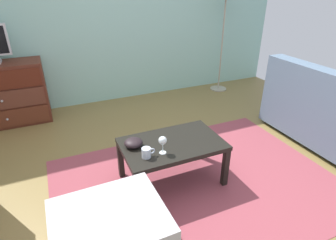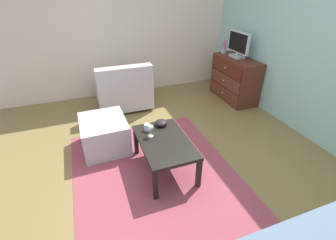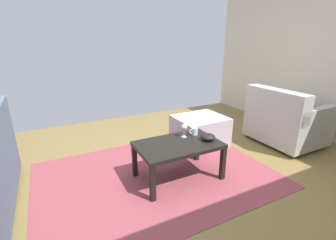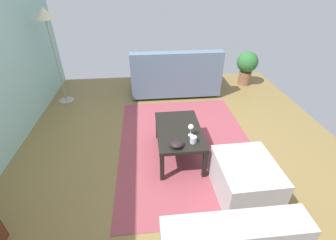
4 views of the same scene
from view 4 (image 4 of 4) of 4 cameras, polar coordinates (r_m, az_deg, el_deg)
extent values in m
cube|color=olive|center=(3.26, 1.56, -8.81)|extent=(5.74, 4.96, 0.05)
cube|color=#95404B|center=(3.41, 4.50, -5.99)|extent=(2.60, 1.90, 0.01)
cube|color=black|center=(2.78, -1.45, -11.46)|extent=(0.05, 0.05, 0.38)
cube|color=black|center=(3.44, -2.58, -1.70)|extent=(0.05, 0.05, 0.38)
cube|color=black|center=(2.85, 8.93, -10.61)|extent=(0.05, 0.05, 0.38)
cube|color=black|center=(3.50, 5.74, -1.22)|extent=(0.05, 0.05, 0.38)
cube|color=black|center=(3.00, 2.69, -2.58)|extent=(0.90, 0.57, 0.04)
cylinder|color=silver|center=(2.89, 5.47, -3.67)|extent=(0.06, 0.06, 0.00)
cylinder|color=silver|center=(2.86, 5.52, -2.91)|extent=(0.01, 0.01, 0.09)
sphere|color=silver|center=(2.82, 5.60, -1.70)|extent=(0.07, 0.07, 0.07)
cylinder|color=silver|center=(2.75, 6.15, -4.77)|extent=(0.08, 0.08, 0.09)
torus|color=silver|center=(2.79, 5.96, -4.08)|extent=(0.05, 0.01, 0.05)
ellipsoid|color=black|center=(2.69, 2.10, -5.76)|extent=(0.16, 0.16, 0.07)
cylinder|color=#332319|center=(5.40, 9.31, 9.18)|extent=(0.05, 0.05, 0.05)
cylinder|color=#332319|center=(5.23, -7.43, 8.55)|extent=(0.05, 0.05, 0.05)
cylinder|color=#332319|center=(4.80, 11.27, 5.90)|extent=(0.05, 0.05, 0.05)
cylinder|color=#332319|center=(4.61, -7.50, 5.10)|extent=(0.05, 0.05, 0.05)
cube|color=slate|center=(4.86, 1.58, 9.82)|extent=(0.85, 1.70, 0.41)
cube|color=slate|center=(4.40, 2.20, 13.34)|extent=(0.20, 1.70, 0.45)
cube|color=slate|center=(4.91, 11.07, 13.27)|extent=(0.81, 0.12, 0.20)
cube|color=slate|center=(4.72, -8.18, 12.75)|extent=(0.81, 0.12, 0.20)
cube|color=#B7B4B8|center=(2.75, 18.19, -13.47)|extent=(0.71, 0.61, 0.43)
cylinder|color=#A59E8C|center=(4.95, -23.43, 4.39)|extent=(0.28, 0.28, 0.02)
cylinder|color=#A59E8C|center=(4.69, -25.40, 12.33)|extent=(0.02, 0.02, 1.45)
cone|color=beige|center=(4.51, -27.97, 21.98)|extent=(0.32, 0.32, 0.18)
cylinder|color=brown|center=(5.49, 18.11, 9.70)|extent=(0.26, 0.26, 0.28)
sphere|color=#2D6B33|center=(5.37, 18.76, 13.22)|extent=(0.44, 0.44, 0.44)
camera|label=1|loc=(2.80, 51.25, 12.54)|focal=29.38mm
camera|label=2|loc=(4.73, 9.63, 31.05)|focal=25.45mm
camera|label=3|loc=(4.03, -32.26, 19.00)|focal=25.61mm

